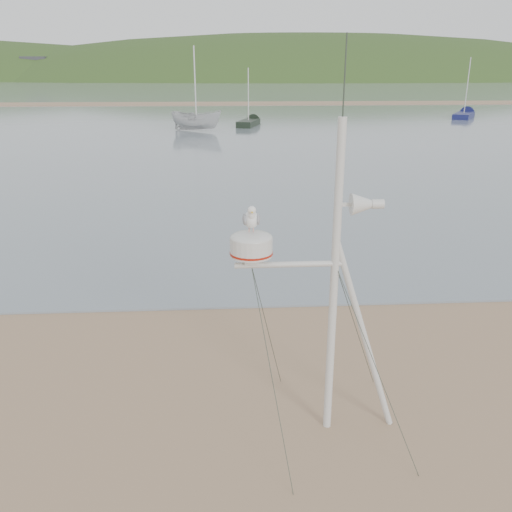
{
  "coord_description": "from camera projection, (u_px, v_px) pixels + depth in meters",
  "views": [
    {
      "loc": [
        1.89,
        -6.49,
        4.87
      ],
      "look_at": [
        2.35,
        1.0,
        2.24
      ],
      "focal_mm": 38.0,
      "sensor_mm": 36.0,
      "label": 1
    }
  ],
  "objects": [
    {
      "name": "boat_white",
      "position": [
        196.0,
        103.0,
        42.04
      ],
      "size": [
        2.09,
        2.06,
        4.22
      ],
      "primitive_type": "imported",
      "rotation": [
        0.0,
        0.0,
        1.21
      ],
      "color": "beige",
      "rests_on": "water"
    },
    {
      "name": "hill_ridge",
      "position": [
        260.0,
        126.0,
        236.52
      ],
      "size": [
        620.0,
        180.0,
        80.0
      ],
      "color": "#263C18",
      "rests_on": "ground"
    },
    {
      "name": "sandbar",
      "position": [
        208.0,
        104.0,
        73.52
      ],
      "size": [
        560.0,
        7.0,
        0.07
      ],
      "primitive_type": "cube",
      "color": "#8A6A4F",
      "rests_on": "water"
    },
    {
      "name": "water",
      "position": [
        213.0,
        87.0,
        131.92
      ],
      "size": [
        560.0,
        256.0,
        0.04
      ],
      "primitive_type": "cube",
      "color": "slate",
      "rests_on": "ground"
    },
    {
      "name": "ground",
      "position": [
        94.0,
        432.0,
        7.62
      ],
      "size": [
        560.0,
        560.0,
        0.0
      ],
      "primitive_type": "plane",
      "color": "#8A6A4F",
      "rests_on": "ground"
    },
    {
      "name": "sailboat_dark_mid",
      "position": [
        252.0,
        122.0,
        47.17
      ],
      "size": [
        2.61,
        5.18,
        5.08
      ],
      "color": "black",
      "rests_on": "ground"
    },
    {
      "name": "far_cottages",
      "position": [
        224.0,
        69.0,
        191.04
      ],
      "size": [
        294.4,
        6.3,
        8.0
      ],
      "color": "beige",
      "rests_on": "ground"
    },
    {
      "name": "sailboat_blue_far",
      "position": [
        466.0,
        114.0,
        54.51
      ],
      "size": [
        4.48,
        6.04,
        6.15
      ],
      "color": "#161A4D",
      "rests_on": "ground"
    },
    {
      "name": "mast_rig",
      "position": [
        327.0,
        349.0,
        7.3
      ],
      "size": [
        2.32,
        2.48,
        5.24
      ],
      "color": "silver",
      "rests_on": "ground"
    }
  ]
}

